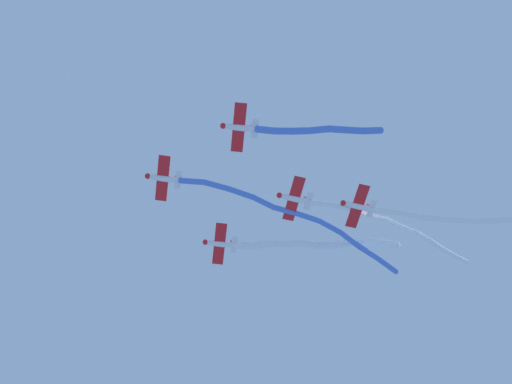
% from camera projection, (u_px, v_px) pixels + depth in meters
% --- Properties ---
extents(airplane_lead, '(5.10, 5.86, 1.58)m').
position_uv_depth(airplane_lead, '(163.00, 178.00, 80.91)').
color(airplane_lead, white).
extents(smoke_trail_lead, '(30.20, 11.66, 1.43)m').
position_uv_depth(smoke_trail_lead, '(296.00, 218.00, 83.39)').
color(smoke_trail_lead, '#4C75DB').
extents(airplane_left_wing, '(5.16, 5.73, 1.58)m').
position_uv_depth(airplane_left_wing, '(239.00, 127.00, 77.59)').
color(airplane_left_wing, white).
extents(smoke_trail_left_wing, '(12.42, 11.16, 3.47)m').
position_uv_depth(smoke_trail_left_wing, '(320.00, 130.00, 79.31)').
color(smoke_trail_left_wing, '#4C75DB').
extents(airplane_right_wing, '(5.14, 5.78, 1.58)m').
position_uv_depth(airplane_right_wing, '(220.00, 244.00, 85.34)').
color(airplane_right_wing, white).
extents(smoke_trail_right_wing, '(16.92, 15.82, 2.94)m').
position_uv_depth(smoke_trail_right_wing, '(318.00, 244.00, 86.40)').
color(smoke_trail_right_wing, white).
extents(airplane_slot, '(4.94, 6.07, 1.58)m').
position_uv_depth(airplane_slot, '(294.00, 198.00, 81.92)').
color(airplane_slot, white).
extents(smoke_trail_slot, '(25.71, 8.69, 6.07)m').
position_uv_depth(smoke_trail_slot, '(398.00, 229.00, 86.64)').
color(smoke_trail_slot, white).
extents(airplane_trail, '(4.94, 6.07, 1.58)m').
position_uv_depth(airplane_trail, '(358.00, 206.00, 83.05)').
color(airplane_trail, white).
extents(smoke_trail_trail, '(22.08, 22.40, 1.41)m').
position_uv_depth(smoke_trail_trail, '(490.00, 216.00, 83.82)').
color(smoke_trail_trail, white).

